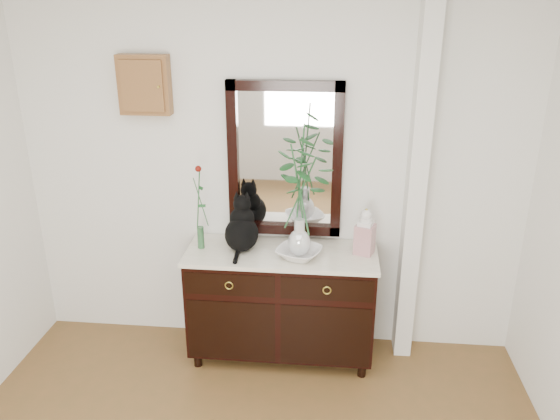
# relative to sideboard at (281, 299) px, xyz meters

# --- Properties ---
(wall_back) EXTENTS (3.60, 0.04, 2.70)m
(wall_back) POSITION_rel_sideboard_xyz_m (-0.10, 0.25, 0.88)
(wall_back) COLOR silver
(wall_back) RESTS_ON ground
(pilaster) EXTENTS (0.12, 0.20, 2.70)m
(pilaster) POSITION_rel_sideboard_xyz_m (0.90, 0.17, 0.88)
(pilaster) COLOR silver
(pilaster) RESTS_ON ground
(sideboard) EXTENTS (1.33, 0.52, 0.82)m
(sideboard) POSITION_rel_sideboard_xyz_m (0.00, 0.00, 0.00)
(sideboard) COLOR black
(sideboard) RESTS_ON ground
(wall_mirror) EXTENTS (0.80, 0.06, 1.10)m
(wall_mirror) POSITION_rel_sideboard_xyz_m (-0.00, 0.24, 0.97)
(wall_mirror) COLOR black
(wall_mirror) RESTS_ON wall_back
(key_cabinet) EXTENTS (0.35, 0.10, 0.40)m
(key_cabinet) POSITION_rel_sideboard_xyz_m (-0.95, 0.21, 1.48)
(key_cabinet) COLOR brown
(key_cabinet) RESTS_ON wall_back
(cat) EXTENTS (0.29, 0.34, 0.38)m
(cat) POSITION_rel_sideboard_xyz_m (-0.28, 0.02, 0.57)
(cat) COLOR black
(cat) RESTS_ON sideboard
(lotus_bowl) EXTENTS (0.38, 0.38, 0.07)m
(lotus_bowl) POSITION_rel_sideboard_xyz_m (0.13, -0.08, 0.41)
(lotus_bowl) COLOR white
(lotus_bowl) RESTS_ON sideboard
(vase_branches) EXTENTS (0.58, 0.58, 0.92)m
(vase_branches) POSITION_rel_sideboard_xyz_m (0.13, -0.08, 0.86)
(vase_branches) COLOR silver
(vase_branches) RESTS_ON lotus_bowl
(bud_vase_rose) EXTENTS (0.09, 0.09, 0.62)m
(bud_vase_rose) POSITION_rel_sideboard_xyz_m (-0.57, 0.01, 0.69)
(bud_vase_rose) COLOR #2F5F37
(bud_vase_rose) RESTS_ON sideboard
(ginger_jar) EXTENTS (0.16, 0.16, 0.33)m
(ginger_jar) POSITION_rel_sideboard_xyz_m (0.57, 0.04, 0.54)
(ginger_jar) COLOR white
(ginger_jar) RESTS_ON sideboard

